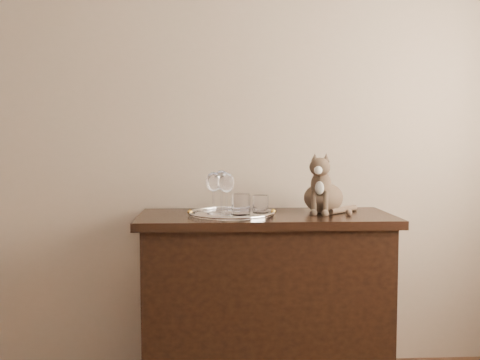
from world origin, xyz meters
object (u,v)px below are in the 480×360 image
object	(u,v)px
wine_glass_b	(221,191)
tumbler_a	(241,204)
sideboard	(265,302)
tray	(232,215)
wine_glass_a	(214,193)
cat	(324,183)
tumbler_c	(261,204)
wine_glass_d	(226,193)

from	to	relation	value
wine_glass_b	tumbler_a	world-z (taller)	wine_glass_b
sideboard	tumbler_a	xyz separation A→B (m)	(-0.12, -0.06, 0.48)
tray	tumbler_a	distance (m)	0.07
tray	wine_glass_b	bearing A→B (deg)	118.95
tray	wine_glass_b	distance (m)	0.14
wine_glass_a	tumbler_a	size ratio (longest dim) A/B	1.99
tray	cat	bearing A→B (deg)	10.30
tumbler_c	cat	size ratio (longest dim) A/B	0.29
tumbler_a	cat	bearing A→B (deg)	15.87
wine_glass_d	tumbler_c	size ratio (longest dim) A/B	2.29
tumbler_a	wine_glass_b	bearing A→B (deg)	126.16
sideboard	wine_glass_a	distance (m)	0.58
tumbler_a	tumbler_c	world-z (taller)	tumbler_a
cat	tumbler_a	bearing A→B (deg)	-142.47
wine_glass_a	tumbler_a	bearing A→B (deg)	-30.74
wine_glass_a	wine_glass_d	bearing A→B (deg)	-34.43
tray	wine_glass_a	bearing A→B (deg)	154.86
tray	tumbler_c	bearing A→B (deg)	11.37
sideboard	tumbler_a	bearing A→B (deg)	-151.98
sideboard	cat	world-z (taller)	cat
wine_glass_a	cat	world-z (taller)	cat
wine_glass_a	tumbler_c	size ratio (longest dim) A/B	2.30
sideboard	wine_glass_b	size ratio (longest dim) A/B	6.03
wine_glass_a	wine_glass_d	world-z (taller)	same
sideboard	tray	distance (m)	0.46
tray	wine_glass_d	size ratio (longest dim) A/B	2.08
tumbler_c	cat	bearing A→B (deg)	9.83
wine_glass_a	sideboard	bearing A→B (deg)	-2.28
cat	tumbler_c	bearing A→B (deg)	-148.51
wine_glass_a	wine_glass_d	xyz separation A→B (m)	(0.06, -0.04, -0.00)
wine_glass_d	tumbler_c	xyz separation A→B (m)	(0.16, 0.03, -0.05)
tumbler_c	tray	bearing A→B (deg)	-168.63
tray	wine_glass_d	bearing A→B (deg)	-177.29
wine_glass_b	tumbler_c	distance (m)	0.20
tumbler_c	wine_glass_d	bearing A→B (deg)	-169.95
sideboard	cat	xyz separation A→B (m)	(0.29, 0.05, 0.57)
wine_glass_a	tumbler_c	world-z (taller)	wine_glass_a
wine_glass_d	tumbler_a	size ratio (longest dim) A/B	1.98
tray	cat	distance (m)	0.48
tumbler_a	cat	xyz separation A→B (m)	(0.41, 0.12, 0.09)
wine_glass_d	cat	distance (m)	0.48
sideboard	wine_glass_d	size ratio (longest dim) A/B	6.23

